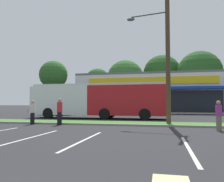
# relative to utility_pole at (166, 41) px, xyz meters

# --- Properties ---
(grass_median) EXTENTS (56.00, 2.20, 0.12)m
(grass_median) POSITION_rel_utility_pole_xyz_m (-3.18, 0.11, -5.59)
(grass_median) COLOR #427A2D
(grass_median) RESTS_ON ground_plane
(curb_lip) EXTENTS (56.00, 0.24, 0.12)m
(curb_lip) POSITION_rel_utility_pole_xyz_m (-3.18, -1.11, -5.59)
(curb_lip) COLOR gray
(curb_lip) RESTS_ON ground_plane
(parking_stripe_1) EXTENTS (0.12, 4.80, 0.01)m
(parking_stripe_1) POSITION_rel_utility_pole_xyz_m (-5.74, -6.79, -5.65)
(parking_stripe_1) COLOR silver
(parking_stripe_1) RESTS_ON ground_plane
(parking_stripe_2) EXTENTS (0.12, 4.80, 0.01)m
(parking_stripe_2) POSITION_rel_utility_pole_xyz_m (-3.31, -6.99, -5.65)
(parking_stripe_2) COLOR silver
(parking_stripe_2) RESTS_ON ground_plane
(parking_stripe_3) EXTENTS (0.12, 4.80, 0.01)m
(parking_stripe_3) POSITION_rel_utility_pole_xyz_m (0.54, -7.81, -5.65)
(parking_stripe_3) COLOR silver
(parking_stripe_3) RESTS_ON ground_plane
(storefront_building) EXTENTS (22.13, 13.62, 5.82)m
(storefront_building) POSITION_rel_utility_pole_xyz_m (-1.83, 22.25, -2.74)
(storefront_building) COLOR silver
(storefront_building) RESTS_ON ground_plane
(tree_far_left) EXTENTS (6.03, 6.03, 10.54)m
(tree_far_left) POSITION_rel_utility_pole_xyz_m (-23.10, 29.38, 1.85)
(tree_far_left) COLOR #473323
(tree_far_left) RESTS_ON ground_plane
(tree_left) EXTENTS (5.86, 5.86, 9.11)m
(tree_left) POSITION_rel_utility_pole_xyz_m (-14.30, 33.17, 0.51)
(tree_left) COLOR #473323
(tree_left) RESTS_ON ground_plane
(tree_mid_left) EXTENTS (7.23, 7.23, 9.92)m
(tree_mid_left) POSITION_rel_utility_pole_xyz_m (-7.36, 28.87, 0.65)
(tree_mid_left) COLOR #473323
(tree_mid_left) RESTS_ON ground_plane
(tree_mid) EXTENTS (7.72, 7.72, 11.30)m
(tree_mid) POSITION_rel_utility_pole_xyz_m (-0.22, 32.15, 1.78)
(tree_mid) COLOR #473323
(tree_mid) RESTS_ON ground_plane
(tree_mid_right) EXTENTS (8.02, 8.02, 10.97)m
(tree_mid_right) POSITION_rel_utility_pole_xyz_m (6.48, 28.38, 1.30)
(tree_mid_right) COLOR #473323
(tree_mid_right) RESTS_ON ground_plane
(utility_pole) EXTENTS (3.13, 2.38, 10.61)m
(utility_pole) POSITION_rel_utility_pole_xyz_m (0.00, 0.00, 0.00)
(utility_pole) COLOR #4C3826
(utility_pole) RESTS_ON ground_plane
(city_bus) EXTENTS (12.96, 2.77, 3.25)m
(city_bus) POSITION_rel_utility_pole_xyz_m (-6.23, 5.22, -3.89)
(city_bus) COLOR #AD191E
(city_bus) RESTS_ON ground_plane
(car_0) EXTENTS (4.18, 1.95, 1.56)m
(car_0) POSITION_rel_utility_pole_xyz_m (-12.80, 10.18, -4.86)
(car_0) COLOR #0C3F1E
(car_0) RESTS_ON ground_plane
(pedestrian_near_bench) EXTENTS (0.36, 0.36, 1.76)m
(pedestrian_near_bench) POSITION_rel_utility_pole_xyz_m (-6.96, -1.49, -4.77)
(pedestrian_near_bench) COLOR black
(pedestrian_near_bench) RESTS_ON ground_plane
(pedestrian_by_pole) EXTENTS (0.33, 0.33, 1.64)m
(pedestrian_by_pole) POSITION_rel_utility_pole_xyz_m (-8.94, -1.52, -4.83)
(pedestrian_by_pole) COLOR black
(pedestrian_by_pole) RESTS_ON ground_plane
(pedestrian_mid) EXTENTS (0.32, 0.32, 1.59)m
(pedestrian_mid) POSITION_rel_utility_pole_xyz_m (2.63, -2.62, -4.85)
(pedestrian_mid) COLOR #726651
(pedestrian_mid) RESTS_ON ground_plane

